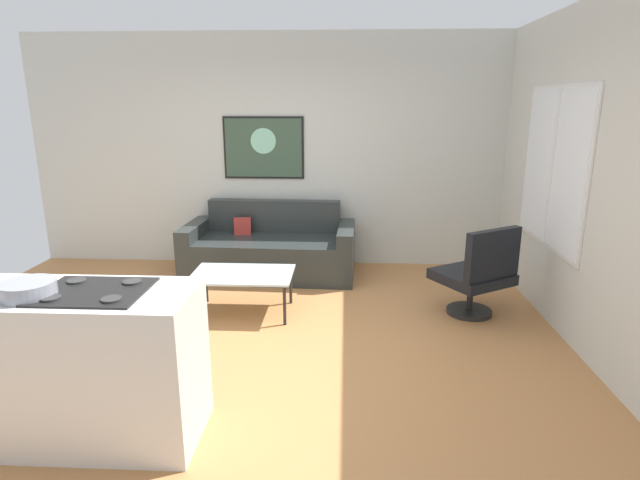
{
  "coord_description": "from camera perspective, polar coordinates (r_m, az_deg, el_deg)",
  "views": [
    {
      "loc": [
        0.69,
        -3.88,
        1.98
      ],
      "look_at": [
        0.45,
        0.9,
        0.7
      ],
      "focal_mm": 28.7,
      "sensor_mm": 36.0,
      "label": 1
    }
  ],
  "objects": [
    {
      "name": "ground",
      "position": [
        4.42,
        -6.54,
        -12.05
      ],
      "size": [
        6.4,
        6.4,
        0.04
      ],
      "primitive_type": "cube",
      "color": "#B77A46"
    },
    {
      "name": "back_wall",
      "position": [
        6.37,
        -3.39,
        9.73
      ],
      "size": [
        6.4,
        0.05,
        2.8
      ],
      "primitive_type": "cube",
      "color": "silver",
      "rests_on": "ground"
    },
    {
      "name": "right_wall",
      "position": [
        4.64,
        27.67,
        6.09
      ],
      "size": [
        0.05,
        6.4,
        2.8
      ],
      "primitive_type": "cube",
      "color": "silver",
      "rests_on": "ground"
    },
    {
      "name": "couch",
      "position": [
        6.11,
        -5.57,
        -1.2
      ],
      "size": [
        2.01,
        0.97,
        0.84
      ],
      "color": "#282E2E",
      "rests_on": "ground"
    },
    {
      "name": "coffee_table",
      "position": [
        4.98,
        -8.64,
        -4.03
      ],
      "size": [
        0.97,
        0.63,
        0.4
      ],
      "color": "silver",
      "rests_on": "ground"
    },
    {
      "name": "armchair",
      "position": [
        5.05,
        17.23,
        -3.61
      ],
      "size": [
        0.84,
        0.83,
        0.89
      ],
      "color": "black",
      "rests_on": "ground"
    },
    {
      "name": "kitchen_counter",
      "position": [
        3.54,
        -27.83,
        -12.19
      ],
      "size": [
        1.77,
        0.61,
        0.96
      ],
      "color": "silver",
      "rests_on": "ground"
    },
    {
      "name": "mixing_bowl",
      "position": [
        3.28,
        -29.78,
        -4.85
      ],
      "size": [
        0.3,
        0.3,
        0.09
      ],
      "color": "gray",
      "rests_on": "kitchen_counter"
    },
    {
      "name": "wall_painting",
      "position": [
        6.36,
        -6.31,
        10.19
      ],
      "size": [
        0.98,
        0.03,
        0.75
      ],
      "color": "black"
    },
    {
      "name": "window",
      "position": [
        5.17,
        24.58,
        7.3
      ],
      "size": [
        0.03,
        1.45,
        1.47
      ],
      "color": "silver"
    }
  ]
}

